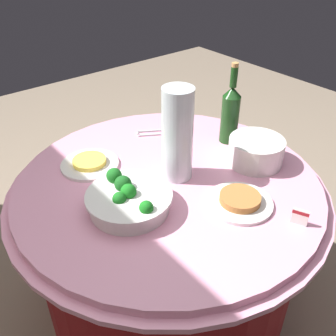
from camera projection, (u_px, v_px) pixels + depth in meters
ground_plane at (168, 306)px, 1.78m from camera, size 6.00×6.00×0.00m
buffet_table at (168, 250)px, 1.57m from camera, size 1.16×1.16×0.74m
broccoli_bowl at (129, 200)px, 1.21m from camera, size 0.28×0.28×0.10m
plate_stack at (256, 151)px, 1.44m from camera, size 0.21×0.21×0.10m
wine_bottle at (230, 113)px, 1.53m from camera, size 0.07×0.07×0.34m
decorative_fruit_vase at (177, 139)px, 1.31m from camera, size 0.11×0.11×0.34m
serving_tongs at (154, 132)px, 1.65m from camera, size 0.12×0.16×0.01m
food_plate_fried_egg at (90, 163)px, 1.44m from camera, size 0.22×0.22×0.03m
food_plate_peanuts at (240, 201)px, 1.24m from camera, size 0.22×0.22×0.04m
label_placard_front at (300, 216)px, 1.15m from camera, size 0.05×0.03×0.05m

